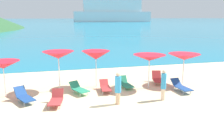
{
  "coord_description": "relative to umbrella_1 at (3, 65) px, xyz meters",
  "views": [
    {
      "loc": [
        -1.48,
        -10.53,
        4.39
      ],
      "look_at": [
        1.99,
        3.1,
        1.2
      ],
      "focal_mm": 38.14,
      "sensor_mm": 36.0,
      "label": 1
    }
  ],
  "objects": [
    {
      "name": "beachgoer_1",
      "position": [
        8.25,
        -2.64,
        -0.92
      ],
      "size": [
        0.28,
        0.28,
        1.66
      ],
      "rotation": [
        0.0,
        0.0,
        4.05
      ],
      "color": "beige",
      "rests_on": "ground_plane"
    },
    {
      "name": "lounge_chair_9",
      "position": [
        6.99,
        0.04,
        -1.56
      ],
      "size": [
        0.69,
        1.4,
        0.65
      ],
      "rotation": [
        0.0,
        0.0,
        0.1
      ],
      "color": "#268C66",
      "rests_on": "ground_plane"
    },
    {
      "name": "ground_plane",
      "position": [
        4.09,
        6.85,
        -1.96
      ],
      "size": [
        50.0,
        100.0,
        0.3
      ],
      "primitive_type": "cube",
      "color": "beige"
    },
    {
      "name": "cruise_ship",
      "position": [
        50.42,
        172.38,
        7.06
      ],
      "size": [
        60.72,
        11.93,
        23.02
      ],
      "rotation": [
        0.0,
        0.0,
        -0.05
      ],
      "color": "white",
      "rests_on": "ocean_water"
    },
    {
      "name": "beachgoer_0",
      "position": [
        5.74,
        -2.64,
        -0.94
      ],
      "size": [
        0.32,
        0.32,
        1.66
      ],
      "rotation": [
        0.0,
        0.0,
        5.86
      ],
      "color": "#DBAA84",
      "rests_on": "ground_plane"
    },
    {
      "name": "umbrella_4",
      "position": [
        8.34,
        -0.43,
        0.11
      ],
      "size": [
        2.01,
        2.01,
        2.11
      ],
      "color": "silver",
      "rests_on": "ground_plane"
    },
    {
      "name": "lounge_chair_2",
      "position": [
        5.57,
        -0.45,
        -1.52
      ],
      "size": [
        0.65,
        1.6,
        0.58
      ],
      "rotation": [
        0.0,
        0.0,
        -0.07
      ],
      "color": "#A53333",
      "rests_on": "ground_plane"
    },
    {
      "name": "umbrella_3",
      "position": [
        5.24,
        0.65,
        0.22
      ],
      "size": [
        1.75,
        1.75,
        2.3
      ],
      "color": "silver",
      "rests_on": "ground_plane"
    },
    {
      "name": "lounge_chair_3",
      "position": [
        1.09,
        -1.17,
        -1.49
      ],
      "size": [
        1.22,
        1.62,
        0.73
      ],
      "rotation": [
        0.0,
        0.0,
        0.48
      ],
      "color": "#1E478C",
      "rests_on": "ground_plane"
    },
    {
      "name": "umbrella_2",
      "position": [
        2.96,
        0.41,
        0.36
      ],
      "size": [
        1.9,
        1.9,
        2.4
      ],
      "color": "silver",
      "rests_on": "ground_plane"
    },
    {
      "name": "umbrella_1",
      "position": [
        0.0,
        0.0,
        0.0
      ],
      "size": [
        1.92,
        1.92,
        2.02
      ],
      "color": "silver",
      "rests_on": "ground_plane"
    },
    {
      "name": "lounge_chair_4",
      "position": [
        9.98,
        -1.49,
        -1.51
      ],
      "size": [
        0.72,
        1.63,
        0.63
      ],
      "rotation": [
        0.0,
        0.0,
        0.09
      ],
      "color": "#1E478C",
      "rests_on": "ground_plane"
    },
    {
      "name": "ocean_water",
      "position": [
        4.09,
        225.89,
        -1.8
      ],
      "size": [
        650.0,
        440.0,
        0.02
      ],
      "primitive_type": "cube",
      "color": "teal",
      "rests_on": "ground_plane"
    },
    {
      "name": "lounge_chair_7",
      "position": [
        4.01,
        -0.48,
        -1.5
      ],
      "size": [
        1.13,
        1.48,
        0.64
      ],
      "rotation": [
        0.0,
        0.0,
        0.46
      ],
      "color": "#268C66",
      "rests_on": "ground_plane"
    },
    {
      "name": "umbrella_5",
      "position": [
        10.87,
        -0.16,
        0.01
      ],
      "size": [
        2.07,
        2.07,
        2.03
      ],
      "color": "silver",
      "rests_on": "ground_plane"
    },
    {
      "name": "lounge_chair_6",
      "position": [
        9.36,
        0.45,
        -1.49
      ],
      "size": [
        0.96,
        1.54,
        0.74
      ],
      "rotation": [
        0.0,
        0.0,
        -0.25
      ],
      "color": "#A53333",
      "rests_on": "ground_plane"
    },
    {
      "name": "lounge_chair_5",
      "position": [
        2.69,
        -2.0,
        -1.51
      ],
      "size": [
        0.86,
        1.47,
        0.7
      ],
      "rotation": [
        0.0,
        0.0,
        -0.19
      ],
      "color": "#A53333",
      "rests_on": "ground_plane"
    }
  ]
}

